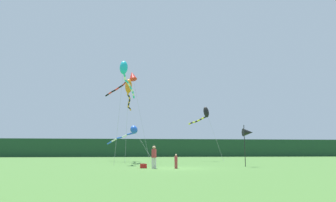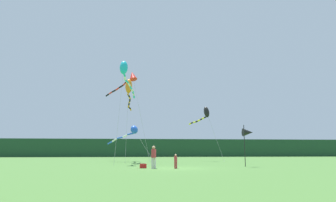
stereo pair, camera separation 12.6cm
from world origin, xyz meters
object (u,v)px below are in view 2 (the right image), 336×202
Objects in this scene: person_adult at (154,156)px; person_child at (176,160)px; banner_flag_pole at (248,133)px; cooler_box at (143,166)px; kite_red at (130,78)px; kite_black at (205,113)px; kite_orange at (129,89)px; kite_cyan at (125,72)px; kite_blue at (131,131)px.

person_adult is 1.75m from person_child.
person_child is at bearing -162.13° from banner_flag_pole.
person_child is 2.63m from cooler_box.
kite_black is at bearing 15.55° from kite_red.
cooler_box is 9.67m from banner_flag_pole.
kite_orange is (-1.63, 11.81, 8.57)m from cooler_box.
kite_cyan is (-0.37, -5.29, -0.57)m from kite_red.
kite_blue is 0.91× the size of kite_black.
kite_cyan reaches higher than kite_blue.
banner_flag_pole is 0.49× the size of kite_black.
kite_cyan is at bearing -94.02° from kite_red.
kite_cyan is 13.76m from kite_black.
banner_flag_pole is 0.33× the size of kite_cyan.
person_child is 16.73m from kite_blue.
person_adult is at bearing -82.50° from kite_blue.
kite_black is (10.57, 8.13, -3.40)m from kite_cyan.
kite_red is (-2.36, 13.13, 9.36)m from person_adult.
kite_red reaches higher than kite_orange.
cooler_box is 14.69m from kite_orange.
kite_red is at bearing 106.87° from person_child.
person_child is at bearing -16.67° from cooler_box.
kite_black reaches higher than person_child.
cooler_box is at bearing 163.33° from person_child.
kite_black is (10.27, 3.64, -2.38)m from kite_orange.
cooler_box is at bearing -119.20° from kite_black.
kite_orange is at bearing 86.11° from kite_cyan.
banner_flag_pole is 0.36× the size of kite_orange.
kite_orange is (-4.12, 12.56, 8.12)m from person_child.
person_child is 17.01m from kite_red.
kite_black reaches higher than kite_blue.
kite_orange is at bearing -95.85° from kite_blue.
cooler_box is at bearing -171.26° from banner_flag_pole.
person_child is 15.51m from kite_orange.
kite_blue is at bearing 127.08° from banner_flag_pole.
kite_blue reaches higher than person_child.
kite_blue is at bearing 83.82° from kite_red.
person_child is 0.15× the size of kite_black.
person_adult is at bearing -32.94° from cooler_box.
kite_red reaches higher than person_adult.
cooler_box is 0.07× the size of kite_black.
kite_cyan is at bearing 118.72° from person_child.
kite_black reaches higher than person_adult.
kite_cyan is (-0.66, -7.91, 5.91)m from kite_blue.
kite_orange is at bearing 97.86° from cooler_box.
banner_flag_pole reaches higher than person_child.
person_adult is at bearing -116.17° from kite_black.
kite_orange reaches higher than person_adult.
kite_black is (6.15, 16.20, 5.75)m from person_child.
kite_blue is (0.28, 2.62, -6.48)m from kite_red.
kite_black reaches higher than banner_flag_pole.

